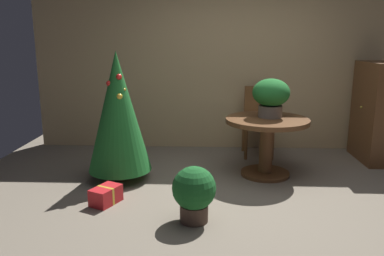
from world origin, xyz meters
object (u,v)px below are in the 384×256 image
object	(u,v)px
gift_box_red	(106,195)
potted_plant	(194,192)
holiday_tree	(118,112)
wooden_cabinet	(379,112)
round_dining_table	(267,135)
flower_vase	(271,95)
wooden_chair_far	(257,117)

from	to	relation	value
gift_box_red	potted_plant	distance (m)	0.99
holiday_tree	wooden_cabinet	distance (m)	3.44
gift_box_red	round_dining_table	bearing A→B (deg)	28.23
round_dining_table	flower_vase	size ratio (longest dim) A/B	2.13
wooden_cabinet	flower_vase	bearing A→B (deg)	-158.69
gift_box_red	wooden_cabinet	xyz separation A→B (m)	(3.31, 1.61, 0.58)
potted_plant	round_dining_table	bearing A→B (deg)	57.13
round_dining_table	potted_plant	size ratio (longest dim) A/B	1.91
wooden_chair_far	wooden_cabinet	bearing A→B (deg)	-8.16
flower_vase	wooden_cabinet	xyz separation A→B (m)	(1.54, 0.60, -0.30)
holiday_tree	wooden_cabinet	bearing A→B (deg)	15.33
round_dining_table	wooden_chair_far	bearing A→B (deg)	90.00
wooden_cabinet	potted_plant	size ratio (longest dim) A/B	2.57
gift_box_red	potted_plant	size ratio (longest dim) A/B	0.70
wooden_chair_far	holiday_tree	xyz separation A→B (m)	(-1.73, -1.14, 0.28)
flower_vase	potted_plant	distance (m)	1.74
holiday_tree	wooden_cabinet	size ratio (longest dim) A/B	1.13
round_dining_table	wooden_cabinet	xyz separation A→B (m)	(1.58, 0.68, 0.16)
wooden_chair_far	wooden_cabinet	size ratio (longest dim) A/B	0.73
wooden_chair_far	holiday_tree	distance (m)	2.09
wooden_chair_far	gift_box_red	size ratio (longest dim) A/B	2.66
round_dining_table	holiday_tree	xyz separation A→B (m)	(-1.73, -0.23, 0.31)
round_dining_table	wooden_cabinet	distance (m)	1.73
holiday_tree	potted_plant	distance (m)	1.48
holiday_tree	gift_box_red	bearing A→B (deg)	-89.56
potted_plant	flower_vase	bearing A→B (deg)	57.39
round_dining_table	potted_plant	bearing A→B (deg)	-122.87
wooden_chair_far	gift_box_red	bearing A→B (deg)	-133.26
flower_vase	holiday_tree	bearing A→B (deg)	-170.18
wooden_cabinet	potted_plant	distance (m)	3.12
wooden_cabinet	potted_plant	bearing A→B (deg)	-140.95
round_dining_table	wooden_cabinet	bearing A→B (deg)	23.21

